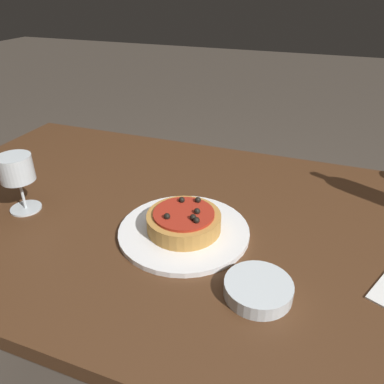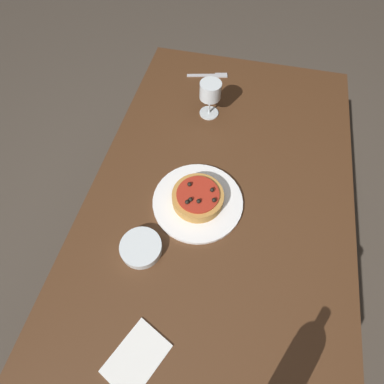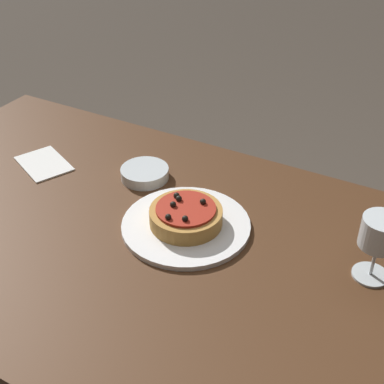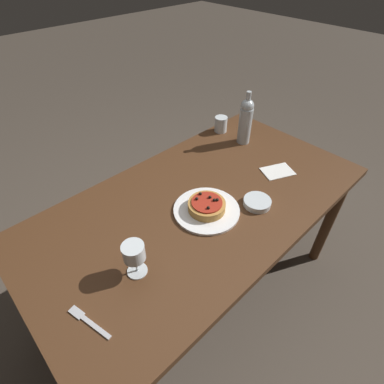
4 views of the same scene
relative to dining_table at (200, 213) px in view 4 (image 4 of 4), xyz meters
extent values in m
plane|color=#4C4238|center=(0.00, 0.00, -0.66)|extent=(14.00, 14.00, 0.00)
cube|color=#4C2D19|center=(0.00, 0.00, 0.07)|extent=(1.59, 0.86, 0.03)
cylinder|color=#4C2D19|center=(0.74, -0.37, -0.31)|extent=(0.06, 0.06, 0.71)
cylinder|color=#4C2D19|center=(-0.74, 0.37, -0.31)|extent=(0.06, 0.06, 0.71)
cylinder|color=#4C2D19|center=(-0.74, -0.37, -0.31)|extent=(0.06, 0.06, 0.71)
cylinder|color=white|center=(0.03, 0.07, 0.09)|extent=(0.29, 0.29, 0.01)
cylinder|color=#BC843D|center=(0.03, 0.07, 0.11)|extent=(0.16, 0.16, 0.04)
cylinder|color=#A82819|center=(0.03, 0.07, 0.14)|extent=(0.13, 0.13, 0.01)
sphere|color=black|center=(0.05, 0.03, 0.14)|extent=(0.01, 0.01, 0.01)
sphere|color=black|center=(0.01, 0.01, 0.14)|extent=(0.01, 0.01, 0.01)
sphere|color=black|center=(-0.01, 0.09, 0.14)|extent=(0.01, 0.01, 0.01)
sphere|color=black|center=(0.00, 0.06, 0.14)|extent=(0.01, 0.01, 0.01)
sphere|color=black|center=(0.05, 0.10, 0.14)|extent=(0.01, 0.01, 0.01)
sphere|color=black|center=(0.00, 0.08, 0.14)|extent=(0.01, 0.01, 0.01)
cylinder|color=silver|center=(0.43, 0.11, 0.09)|extent=(0.07, 0.07, 0.00)
cylinder|color=silver|center=(0.43, 0.11, 0.13)|extent=(0.01, 0.01, 0.08)
cylinder|color=silver|center=(0.43, 0.11, 0.19)|extent=(0.08, 0.08, 0.06)
cylinder|color=#B2BCC1|center=(-0.53, -0.19, 0.19)|extent=(0.07, 0.07, 0.20)
sphere|color=#B2BCC1|center=(-0.53, -0.19, 0.30)|extent=(0.07, 0.07, 0.07)
cylinder|color=#B2BCC1|center=(-0.53, -0.19, 0.35)|extent=(0.03, 0.03, 0.06)
cylinder|color=silver|center=(-0.53, -0.36, 0.13)|extent=(0.08, 0.08, 0.09)
cylinder|color=silver|center=(-0.17, 0.19, 0.10)|extent=(0.12, 0.12, 0.03)
cube|color=#B7B7BC|center=(0.64, 0.19, 0.09)|extent=(0.04, 0.12, 0.00)
cube|color=#B7B7BC|center=(0.66, 0.10, 0.09)|extent=(0.04, 0.06, 0.00)
cube|color=white|center=(-0.44, 0.12, 0.08)|extent=(0.18, 0.16, 0.00)
camera|label=1|loc=(-0.23, 0.70, 0.58)|focal=35.00mm
camera|label=2|loc=(-0.44, -0.02, 0.93)|focal=28.00mm
camera|label=3|loc=(0.50, -0.75, 0.83)|focal=50.00mm
camera|label=4|loc=(0.71, 0.70, 1.01)|focal=28.00mm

